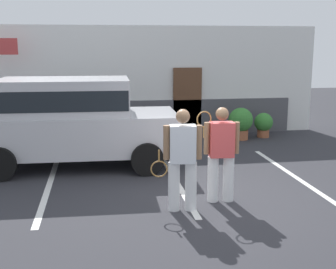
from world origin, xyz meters
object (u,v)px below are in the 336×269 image
object	(u,v)px
parked_suv	(72,118)
potted_plant_secondary	(263,124)
tennis_player_woman	(221,153)
tennis_player_man	(182,159)
potted_plant_by_porch	(241,122)

from	to	relation	value
parked_suv	potted_plant_secondary	size ratio (longest dim) A/B	6.20
parked_suv	tennis_player_woman	xyz separation A→B (m)	(2.75, -2.85, -0.24)
parked_suv	tennis_player_man	xyz separation A→B (m)	(1.98, -3.18, -0.24)
parked_suv	potted_plant_secondary	distance (m)	6.20
potted_plant_by_porch	potted_plant_secondary	xyz separation A→B (m)	(0.80, 0.22, -0.11)
potted_plant_secondary	tennis_player_woman	bearing A→B (deg)	-118.19
parked_suv	potted_plant_by_porch	bearing A→B (deg)	27.12
tennis_player_woman	potted_plant_secondary	bearing A→B (deg)	-114.28
tennis_player_man	parked_suv	bearing A→B (deg)	-51.94
tennis_player_man	potted_plant_by_porch	world-z (taller)	tennis_player_man
potted_plant_by_porch	tennis_player_woman	bearing A→B (deg)	-111.90
parked_suv	tennis_player_man	size ratio (longest dim) A/B	2.65
tennis_player_woman	tennis_player_man	bearing A→B (deg)	27.38
tennis_player_woman	potted_plant_secondary	distance (m)	6.09
potted_plant_by_porch	potted_plant_secondary	bearing A→B (deg)	14.97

